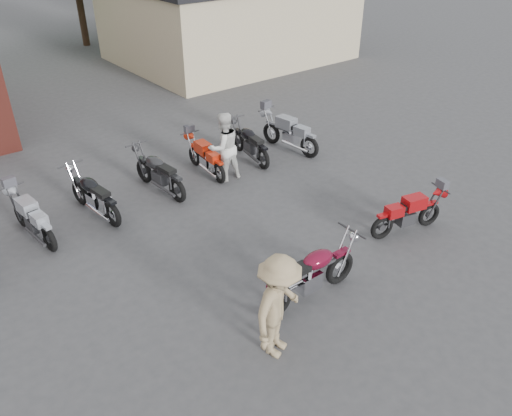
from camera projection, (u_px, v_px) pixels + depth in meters
ground at (325, 271)px, 10.21m from camera, size 90.00×90.00×0.00m
stucco_building at (229, 21)px, 23.90m from camera, size 10.00×8.00×3.50m
vintage_motorcycle at (312, 271)px, 9.19m from camera, size 2.22×0.77×1.28m
sportbike at (409, 212)px, 11.20m from camera, size 1.92×1.04×1.06m
helmet at (275, 274)px, 9.95m from camera, size 0.31×0.31×0.22m
person_light at (224, 147)px, 13.22m from camera, size 0.96×0.76×1.89m
person_tan at (279, 307)px, 7.89m from camera, size 1.42×1.14×1.92m
row_bike_1 at (31, 216)px, 10.98m from camera, size 0.85×1.96×1.10m
row_bike_2 at (93, 193)px, 11.82m from camera, size 0.92×2.09×1.18m
row_bike_3 at (158, 170)px, 12.81m from camera, size 0.87×2.11×1.19m
row_bike_4 at (205, 156)px, 13.72m from camera, size 0.71×1.86×1.06m
row_bike_5 at (250, 141)px, 14.49m from camera, size 0.94×2.06×1.15m
row_bike_6 at (289, 131)px, 15.04m from camera, size 0.95×2.18×1.22m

